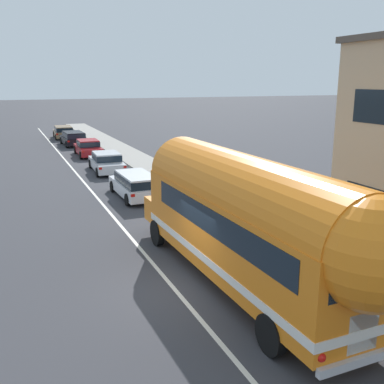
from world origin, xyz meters
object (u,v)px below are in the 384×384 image
at_px(painted_bus, 250,219).
at_px(car_second, 107,161).
at_px(car_lead, 136,184).
at_px(car_fourth, 73,138).
at_px(car_fifth, 63,131).
at_px(car_third, 88,147).

distance_m(painted_bus, car_second, 20.03).
height_order(car_lead, car_second, same).
xyz_separation_m(painted_bus, car_fourth, (-0.10, 34.21, -1.51)).
bearing_deg(car_lead, car_fifth, 90.48).
relative_size(car_lead, car_fourth, 1.00).
height_order(painted_bus, car_third, painted_bus).
bearing_deg(car_second, car_fifth, 91.00).
bearing_deg(car_fourth, car_third, -88.08).
height_order(painted_bus, car_fourth, painted_bus).
xyz_separation_m(painted_bus, car_third, (0.13, 27.43, -1.56)).
bearing_deg(car_fourth, car_fifth, 91.68).
distance_m(car_lead, car_second, 7.81).
bearing_deg(car_third, car_lead, -90.63).
bearing_deg(car_lead, car_third, 89.37).
bearing_deg(car_second, car_third, 89.60).
distance_m(car_second, car_fifth, 20.35).
relative_size(car_second, car_fourth, 1.03).
bearing_deg(car_third, painted_bus, -90.27).
bearing_deg(painted_bus, car_fifth, 90.39).
height_order(painted_bus, car_lead, painted_bus).
xyz_separation_m(car_third, car_fourth, (-0.23, 6.78, 0.05)).
xyz_separation_m(car_third, car_fifth, (-0.41, 12.88, 0.05)).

